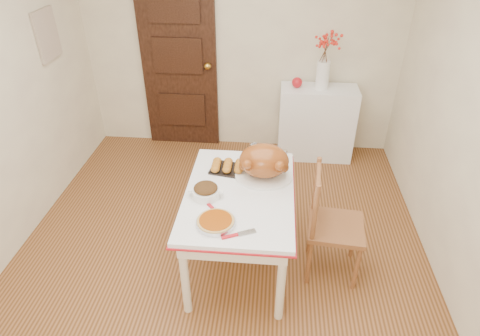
# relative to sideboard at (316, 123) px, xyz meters

# --- Properties ---
(floor) EXTENTS (3.50, 4.00, 0.00)m
(floor) POSITION_rel_sideboard_xyz_m (-0.88, -1.78, -0.42)
(floor) COLOR #542E11
(floor) RESTS_ON ground
(wall_back) EXTENTS (3.50, 0.00, 2.50)m
(wall_back) POSITION_rel_sideboard_xyz_m (-0.88, 0.22, 0.83)
(wall_back) COLOR beige
(wall_back) RESTS_ON ground
(door_back) EXTENTS (0.85, 0.06, 2.06)m
(door_back) POSITION_rel_sideboard_xyz_m (-1.58, 0.19, 0.61)
(door_back) COLOR black
(door_back) RESTS_ON ground
(photo_board) EXTENTS (0.03, 0.35, 0.45)m
(photo_board) POSITION_rel_sideboard_xyz_m (-2.61, -0.58, 1.08)
(photo_board) COLOR beige
(photo_board) RESTS_ON ground
(sideboard) EXTENTS (0.84, 0.37, 0.84)m
(sideboard) POSITION_rel_sideboard_xyz_m (0.00, 0.00, 0.00)
(sideboard) COLOR white
(sideboard) RESTS_ON floor
(kitchen_table) EXTENTS (0.82, 1.20, 0.72)m
(kitchen_table) POSITION_rel_sideboard_xyz_m (-0.71, -1.79, -0.06)
(kitchen_table) COLOR white
(kitchen_table) RESTS_ON floor
(chair_oak) EXTENTS (0.45, 0.45, 0.94)m
(chair_oak) POSITION_rel_sideboard_xyz_m (0.03, -1.81, 0.05)
(chair_oak) COLOR brown
(chair_oak) RESTS_ON floor
(berry_vase) EXTENTS (0.32, 0.32, 0.62)m
(berry_vase) POSITION_rel_sideboard_xyz_m (0.01, 0.00, 0.73)
(berry_vase) COLOR white
(berry_vase) RESTS_ON sideboard
(apple) EXTENTS (0.11, 0.11, 0.11)m
(apple) POSITION_rel_sideboard_xyz_m (-0.25, 0.00, 0.48)
(apple) COLOR red
(apple) RESTS_ON sideboard
(turkey_platter) EXTENTS (0.52, 0.46, 0.28)m
(turkey_platter) POSITION_rel_sideboard_xyz_m (-0.54, -1.59, 0.44)
(turkey_platter) COLOR #943D17
(turkey_platter) RESTS_ON kitchen_table
(pumpkin_pie) EXTENTS (0.30, 0.30, 0.05)m
(pumpkin_pie) POSITION_rel_sideboard_xyz_m (-0.83, -2.17, 0.33)
(pumpkin_pie) COLOR #8C3804
(pumpkin_pie) RESTS_ON kitchen_table
(stuffing_dish) EXTENTS (0.26, 0.21, 0.10)m
(stuffing_dish) POSITION_rel_sideboard_xyz_m (-0.95, -1.87, 0.35)
(stuffing_dish) COLOR #543216
(stuffing_dish) RESTS_ON kitchen_table
(rolls_tray) EXTENTS (0.30, 0.25, 0.07)m
(rolls_tray) POSITION_rel_sideboard_xyz_m (-0.83, -1.51, 0.34)
(rolls_tray) COLOR #AE671E
(rolls_tray) RESTS_ON kitchen_table
(pie_server) EXTENTS (0.24, 0.16, 0.01)m
(pie_server) POSITION_rel_sideboard_xyz_m (-0.67, -2.26, 0.31)
(pie_server) COLOR silver
(pie_server) RESTS_ON kitchen_table
(carving_knife) EXTENTS (0.22, 0.25, 0.01)m
(carving_knife) POSITION_rel_sideboard_xyz_m (-0.85, -2.04, 0.31)
(carving_knife) COLOR silver
(carving_knife) RESTS_ON kitchen_table
(drinking_glass) EXTENTS (0.07, 0.07, 0.12)m
(drinking_glass) POSITION_rel_sideboard_xyz_m (-0.63, -1.29, 0.36)
(drinking_glass) COLOR white
(drinking_glass) RESTS_ON kitchen_table
(shaker_pair) EXTENTS (0.09, 0.04, 0.09)m
(shaker_pair) POSITION_rel_sideboard_xyz_m (-0.40, -1.29, 0.34)
(shaker_pair) COLOR white
(shaker_pair) RESTS_ON kitchen_table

